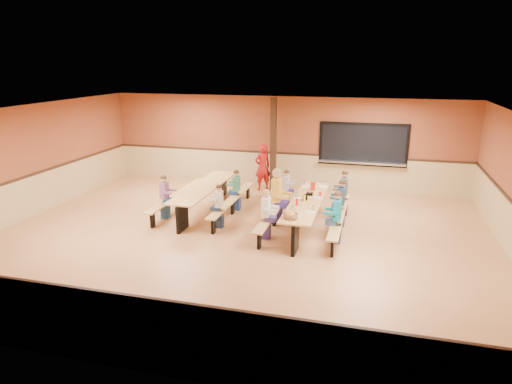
# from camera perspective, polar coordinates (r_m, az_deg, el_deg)

# --- Properties ---
(ground) EXTENTS (12.00, 12.00, 0.00)m
(ground) POSITION_cam_1_polar(r_m,az_deg,el_deg) (11.01, -2.04, -5.87)
(ground) COLOR #A4693E
(ground) RESTS_ON ground
(room_envelope) EXTENTS (12.04, 10.04, 3.02)m
(room_envelope) POSITION_cam_1_polar(r_m,az_deg,el_deg) (10.77, -2.07, -2.46)
(room_envelope) COLOR brown
(room_envelope) RESTS_ON ground
(kitchen_pass_through) EXTENTS (2.78, 0.28, 1.38)m
(kitchen_pass_through) POSITION_cam_1_polar(r_m,az_deg,el_deg) (14.95, 13.23, 5.58)
(kitchen_pass_through) COLOR black
(kitchen_pass_through) RESTS_ON ground
(structural_post) EXTENTS (0.18, 0.18, 3.00)m
(structural_post) POSITION_cam_1_polar(r_m,az_deg,el_deg) (14.75, 2.17, 5.90)
(structural_post) COLOR black
(structural_post) RESTS_ON ground
(cafeteria_table_main) EXTENTS (1.91, 3.70, 0.74)m
(cafeteria_table_main) POSITION_cam_1_polar(r_m,az_deg,el_deg) (11.56, 6.31, -2.08)
(cafeteria_table_main) COLOR tan
(cafeteria_table_main) RESTS_ON ground
(cafeteria_table_second) EXTENTS (1.91, 3.70, 0.74)m
(cafeteria_table_second) POSITION_cam_1_polar(r_m,az_deg,el_deg) (12.87, -6.46, -0.19)
(cafeteria_table_second) COLOR tan
(cafeteria_table_second) RESTS_ON ground
(seated_child_white_left) EXTENTS (0.37, 0.30, 1.21)m
(seated_child_white_left) POSITION_cam_1_polar(r_m,az_deg,el_deg) (10.83, 1.24, -2.84)
(seated_child_white_left) COLOR white
(seated_child_white_left) RESTS_ON ground
(seated_adult_yellow) EXTENTS (0.48, 0.39, 1.43)m
(seated_adult_yellow) POSITION_cam_1_polar(r_m,az_deg,el_deg) (11.86, 2.58, -0.56)
(seated_adult_yellow) COLOR gold
(seated_adult_yellow) RESTS_ON ground
(seated_child_grey_left) EXTENTS (0.32, 0.26, 1.11)m
(seated_child_grey_left) POSITION_cam_1_polar(r_m,az_deg,el_deg) (13.13, 3.80, 0.34)
(seated_child_grey_left) COLOR #B0B0B0
(seated_child_grey_left) RESTS_ON ground
(seated_child_teal_right) EXTENTS (0.38, 0.31, 1.24)m
(seated_child_teal_right) POSITION_cam_1_polar(r_m,az_deg,el_deg) (10.74, 10.06, -3.17)
(seated_child_teal_right) COLOR #107A8A
(seated_child_teal_right) RESTS_ON ground
(seated_child_navy_right) EXTENTS (0.36, 0.30, 1.19)m
(seated_child_navy_right) POSITION_cam_1_polar(r_m,az_deg,el_deg) (11.90, 10.60, -1.37)
(seated_child_navy_right) COLOR navy
(seated_child_navy_right) RESTS_ON ground
(seated_child_char_right) EXTENTS (0.39, 0.32, 1.24)m
(seated_child_char_right) POSITION_cam_1_polar(r_m,az_deg,el_deg) (12.72, 10.93, -0.13)
(seated_child_char_right) COLOR #50545A
(seated_child_char_right) RESTS_ON ground
(seated_child_purple_sec) EXTENTS (0.35, 0.29, 1.18)m
(seated_child_purple_sec) POSITION_cam_1_polar(r_m,az_deg,el_deg) (12.47, -11.35, -0.64)
(seated_child_purple_sec) COLOR #7E4C73
(seated_child_purple_sec) RESTS_ON ground
(seated_child_green_sec) EXTENTS (0.34, 0.28, 1.15)m
(seated_child_green_sec) POSITION_cam_1_polar(r_m,az_deg,el_deg) (12.94, -2.44, 0.22)
(seated_child_green_sec) COLOR #36785C
(seated_child_green_sec) RESTS_ON ground
(seated_child_tan_sec) EXTENTS (0.32, 0.26, 1.12)m
(seated_child_tan_sec) POSITION_cam_1_polar(r_m,az_deg,el_deg) (11.60, -4.62, -1.81)
(seated_child_tan_sec) COLOR beige
(seated_child_tan_sec) RESTS_ON ground
(standing_woman) EXTENTS (0.66, 0.65, 1.54)m
(standing_woman) POSITION_cam_1_polar(r_m,az_deg,el_deg) (14.89, 0.83, 3.13)
(standing_woman) COLOR #A51412
(standing_woman) RESTS_ON ground
(punch_pitcher) EXTENTS (0.16, 0.16, 0.22)m
(punch_pitcher) POSITION_cam_1_polar(r_m,az_deg,el_deg) (12.41, 7.07, 0.73)
(punch_pitcher) COLOR #B42518
(punch_pitcher) RESTS_ON cafeteria_table_main
(chip_bowl) EXTENTS (0.32, 0.32, 0.15)m
(chip_bowl) POSITION_cam_1_polar(r_m,az_deg,el_deg) (10.15, 4.33, -2.94)
(chip_bowl) COLOR orange
(chip_bowl) RESTS_ON cafeteria_table_main
(napkin_dispenser) EXTENTS (0.10, 0.14, 0.13)m
(napkin_dispenser) POSITION_cam_1_polar(r_m,az_deg,el_deg) (11.54, 6.19, -0.67)
(napkin_dispenser) COLOR black
(napkin_dispenser) RESTS_ON cafeteria_table_main
(condiment_mustard) EXTENTS (0.06, 0.06, 0.17)m
(condiment_mustard) POSITION_cam_1_polar(r_m,az_deg,el_deg) (11.36, 6.07, -0.82)
(condiment_mustard) COLOR yellow
(condiment_mustard) RESTS_ON cafeteria_table_main
(condiment_ketchup) EXTENTS (0.06, 0.06, 0.17)m
(condiment_ketchup) POSITION_cam_1_polar(r_m,az_deg,el_deg) (11.07, 5.13, -1.25)
(condiment_ketchup) COLOR #B2140F
(condiment_ketchup) RESTS_ON cafeteria_table_main
(table_paddle) EXTENTS (0.16, 0.16, 0.56)m
(table_paddle) POSITION_cam_1_polar(r_m,az_deg,el_deg) (11.94, 6.75, 0.25)
(table_paddle) COLOR black
(table_paddle) RESTS_ON cafeteria_table_main
(place_settings) EXTENTS (0.65, 3.30, 0.11)m
(place_settings) POSITION_cam_1_polar(r_m,az_deg,el_deg) (11.48, 6.36, -0.81)
(place_settings) COLOR beige
(place_settings) RESTS_ON cafeteria_table_main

